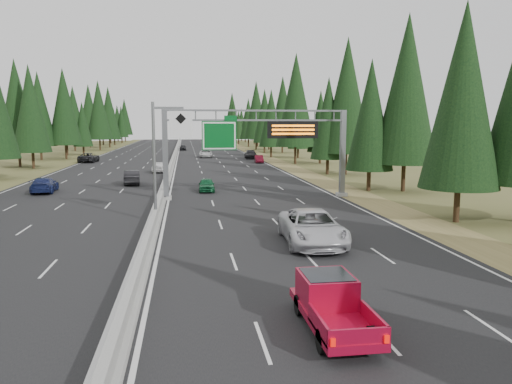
# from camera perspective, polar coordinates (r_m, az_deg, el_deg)

# --- Properties ---
(road) EXTENTS (32.00, 260.00, 0.08)m
(road) POSITION_cam_1_polar(r_m,az_deg,el_deg) (88.98, -9.41, 3.42)
(road) COLOR black
(road) RESTS_ON ground
(shoulder_right) EXTENTS (3.60, 260.00, 0.06)m
(shoulder_right) POSITION_cam_1_polar(r_m,az_deg,el_deg) (90.34, 1.97, 3.58)
(shoulder_right) COLOR olive
(shoulder_right) RESTS_ON ground
(shoulder_left) EXTENTS (3.60, 260.00, 0.06)m
(shoulder_left) POSITION_cam_1_polar(r_m,az_deg,el_deg) (91.14, -20.69, 3.12)
(shoulder_left) COLOR brown
(shoulder_left) RESTS_ON ground
(median_barrier) EXTENTS (0.70, 260.00, 0.85)m
(median_barrier) POSITION_cam_1_polar(r_m,az_deg,el_deg) (88.95, -9.42, 3.66)
(median_barrier) COLOR gray
(median_barrier) RESTS_ON road
(sign_gantry) EXTENTS (16.75, 0.98, 7.80)m
(sign_gantry) POSITION_cam_1_polar(r_m,az_deg,el_deg) (44.15, 0.87, 6.01)
(sign_gantry) COLOR slate
(sign_gantry) RESTS_ON road
(hov_sign_pole) EXTENTS (2.80, 0.50, 8.00)m
(hov_sign_pole) POSITION_cam_1_polar(r_m,az_deg,el_deg) (33.76, -10.59, 4.41)
(hov_sign_pole) COLOR slate
(hov_sign_pole) RESTS_ON road
(tree_row_right) EXTENTS (11.14, 239.77, 18.87)m
(tree_row_right) POSITION_cam_1_polar(r_m,az_deg,el_deg) (81.84, 6.08, 9.40)
(tree_row_right) COLOR black
(tree_row_right) RESTS_ON ground
(tree_row_left) EXTENTS (11.87, 237.77, 18.66)m
(tree_row_left) POSITION_cam_1_polar(r_m,az_deg,el_deg) (83.12, -25.18, 8.94)
(tree_row_left) COLOR black
(tree_row_left) RESTS_ON ground
(silver_minivan) EXTENTS (3.40, 6.80, 1.85)m
(silver_minivan) POSITION_cam_1_polar(r_m,az_deg,el_deg) (27.62, 6.43, -4.02)
(silver_minivan) COLOR silver
(silver_minivan) RESTS_ON road
(red_pickup) EXTENTS (1.77, 4.97, 1.62)m
(red_pickup) POSITION_cam_1_polar(r_m,az_deg,el_deg) (16.77, 8.41, -12.00)
(red_pickup) COLOR black
(red_pickup) RESTS_ON road
(car_ahead_green) EXTENTS (1.64, 3.84, 1.29)m
(car_ahead_green) POSITION_cam_1_polar(r_m,az_deg,el_deg) (49.11, -5.67, 0.83)
(car_ahead_green) COLOR #145A31
(car_ahead_green) RESTS_ON road
(car_ahead_dkred) EXTENTS (1.61, 3.98, 1.28)m
(car_ahead_dkred) POSITION_cam_1_polar(r_m,az_deg,el_deg) (85.04, 0.34, 3.79)
(car_ahead_dkred) COLOR #560C1A
(car_ahead_dkred) RESTS_ON road
(car_ahead_dkgrey) EXTENTS (2.53, 5.59, 1.59)m
(car_ahead_dkgrey) POSITION_cam_1_polar(r_m,az_deg,el_deg) (95.55, -0.60, 4.32)
(car_ahead_dkgrey) COLOR black
(car_ahead_dkgrey) RESTS_ON road
(car_ahead_white) EXTENTS (2.73, 5.57, 1.52)m
(car_ahead_white) POSITION_cam_1_polar(r_m,az_deg,el_deg) (99.68, -5.76, 4.40)
(car_ahead_white) COLOR silver
(car_ahead_white) RESTS_ON road
(car_ahead_far) EXTENTS (1.72, 4.17, 1.41)m
(car_ahead_far) POSITION_cam_1_polar(r_m,az_deg,el_deg) (127.59, -8.37, 5.06)
(car_ahead_far) COLOR black
(car_ahead_far) RESTS_ON road
(car_onc_near) EXTENTS (2.01, 4.80, 1.54)m
(car_onc_near) POSITION_cam_1_polar(r_m,az_deg,el_deg) (56.23, -13.99, 1.64)
(car_onc_near) COLOR black
(car_onc_near) RESTS_ON road
(car_onc_blue) EXTENTS (2.48, 5.21, 1.46)m
(car_onc_blue) POSITION_cam_1_polar(r_m,az_deg,el_deg) (52.19, -23.03, 0.75)
(car_onc_blue) COLOR navy
(car_onc_blue) RESTS_ON road
(car_onc_white) EXTENTS (2.12, 4.52, 1.50)m
(car_onc_white) POSITION_cam_1_polar(r_m,az_deg,el_deg) (69.59, -11.00, 2.85)
(car_onc_white) COLOR white
(car_onc_white) RESTS_ON road
(car_onc_far) EXTENTS (3.01, 5.99, 1.63)m
(car_onc_far) POSITION_cam_1_polar(r_m,az_deg,el_deg) (91.24, -18.57, 3.76)
(car_onc_far) COLOR black
(car_onc_far) RESTS_ON road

